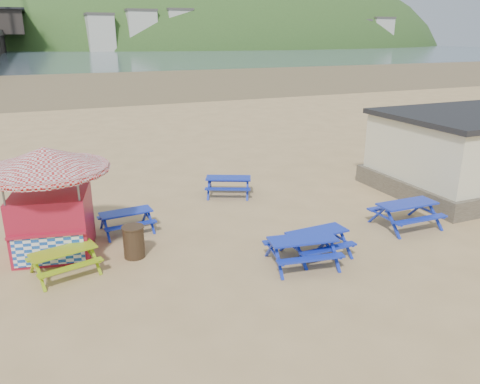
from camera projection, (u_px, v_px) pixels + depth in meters
name	position (u px, v px, depth m)	size (l,w,h in m)	color
ground	(248.00, 238.00, 14.68)	(400.00, 400.00, 0.00)	tan
wet_sand	(81.00, 82.00, 62.59)	(400.00, 400.00, 0.00)	brown
sea	(49.00, 53.00, 162.75)	(400.00, 400.00, 0.00)	#485B68
picnic_table_blue_a	(127.00, 221.00, 15.06)	(1.73, 1.43, 0.68)	#0A1CB7
picnic_table_blue_b	(228.00, 186.00, 18.47)	(2.17, 2.01, 0.73)	#0A1CB7
picnic_table_blue_c	(407.00, 182.00, 19.08)	(1.74, 1.47, 0.67)	#0A1CB7
picnic_table_blue_d	(302.00, 251.00, 12.87)	(2.07, 1.77, 0.78)	#0A1CB7
picnic_table_blue_e	(316.00, 243.00, 13.43)	(1.83, 1.50, 0.74)	#0A1CB7
picnic_table_blue_f	(406.00, 215.00, 15.41)	(2.00, 1.62, 0.83)	#0A1CB7
picnic_table_yellow	(65.00, 262.00, 12.37)	(1.92, 1.69, 0.69)	#79A909
ice_cream_kiosk	(48.00, 188.00, 13.11)	(4.15, 4.15, 3.15)	maroon
litter_bin	(134.00, 242.00, 13.27)	(0.64, 0.64, 0.94)	#3C2A1C
amenity_block	(474.00, 151.00, 18.96)	(7.40, 5.40, 3.15)	#665B4C
headland_town	(226.00, 65.00, 251.43)	(264.00, 144.00, 108.00)	#2D4C1E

